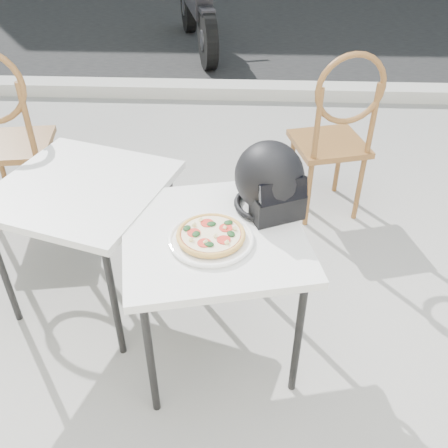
{
  "coord_description": "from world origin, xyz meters",
  "views": [
    {
      "loc": [
        -0.32,
        -1.77,
        1.96
      ],
      "look_at": [
        -0.4,
        -0.16,
        0.75
      ],
      "focal_mm": 40.0,
      "sensor_mm": 36.0,
      "label": 1
    }
  ],
  "objects_px": {
    "motorcycle": "(197,9)",
    "pizza": "(211,234)",
    "cafe_chair_main": "(337,129)",
    "cafe_chair_side": "(4,130)",
    "helmet": "(270,181)",
    "cafe_table_side": "(82,196)",
    "plate": "(211,239)",
    "cafe_table_main": "(213,243)"
  },
  "relations": [
    {
      "from": "motorcycle",
      "to": "pizza",
      "type": "bearing_deg",
      "value": -98.23
    },
    {
      "from": "cafe_chair_main",
      "to": "motorcycle",
      "type": "xyz_separation_m",
      "value": [
        -1.17,
        3.48,
        -0.16
      ]
    },
    {
      "from": "cafe_chair_main",
      "to": "cafe_chair_side",
      "type": "xyz_separation_m",
      "value": [
        -1.97,
        -0.16,
        0.03
      ]
    },
    {
      "from": "helmet",
      "to": "cafe_chair_main",
      "type": "relative_size",
      "value": 0.36
    },
    {
      "from": "helmet",
      "to": "cafe_chair_side",
      "type": "distance_m",
      "value": 1.74
    },
    {
      "from": "plate",
      "to": "cafe_table_side",
      "type": "height_order",
      "value": "plate"
    },
    {
      "from": "cafe_table_side",
      "to": "cafe_chair_side",
      "type": "height_order",
      "value": "cafe_chair_side"
    },
    {
      "from": "pizza",
      "to": "motorcycle",
      "type": "distance_m",
      "value": 4.73
    },
    {
      "from": "cafe_chair_main",
      "to": "cafe_table_side",
      "type": "xyz_separation_m",
      "value": [
        -1.32,
        -0.83,
        0.02
      ]
    },
    {
      "from": "cafe_table_main",
      "to": "pizza",
      "type": "relative_size",
      "value": 2.44
    },
    {
      "from": "plate",
      "to": "motorcycle",
      "type": "xyz_separation_m",
      "value": [
        -0.49,
        4.7,
        -0.25
      ]
    },
    {
      "from": "plate",
      "to": "cafe_chair_main",
      "type": "distance_m",
      "value": 1.39
    },
    {
      "from": "cafe_table_main",
      "to": "motorcycle",
      "type": "distance_m",
      "value": 4.67
    },
    {
      "from": "cafe_table_main",
      "to": "motorcycle",
      "type": "relative_size",
      "value": 0.43
    },
    {
      "from": "helmet",
      "to": "cafe_chair_main",
      "type": "distance_m",
      "value": 1.08
    },
    {
      "from": "pizza",
      "to": "cafe_chair_side",
      "type": "relative_size",
      "value": 0.31
    },
    {
      "from": "helmet",
      "to": "plate",
      "type": "bearing_deg",
      "value": -157.01
    },
    {
      "from": "cafe_chair_main",
      "to": "motorcycle",
      "type": "bearing_deg",
      "value": -86.06
    },
    {
      "from": "cafe_chair_side",
      "to": "pizza",
      "type": "bearing_deg",
      "value": 132.14
    },
    {
      "from": "pizza",
      "to": "helmet",
      "type": "relative_size",
      "value": 0.9
    },
    {
      "from": "cafe_table_side",
      "to": "cafe_chair_side",
      "type": "xyz_separation_m",
      "value": [
        -0.65,
        0.67,
        0.0
      ]
    },
    {
      "from": "cafe_chair_side",
      "to": "cafe_chair_main",
      "type": "bearing_deg",
      "value": 176.0
    },
    {
      "from": "pizza",
      "to": "cafe_table_side",
      "type": "height_order",
      "value": "pizza"
    },
    {
      "from": "pizza",
      "to": "plate",
      "type": "bearing_deg",
      "value": -84.9
    },
    {
      "from": "cafe_chair_side",
      "to": "motorcycle",
      "type": "bearing_deg",
      "value": -111.09
    },
    {
      "from": "helmet",
      "to": "motorcycle",
      "type": "bearing_deg",
      "value": 75.81
    },
    {
      "from": "plate",
      "to": "cafe_table_main",
      "type": "bearing_deg",
      "value": 86.27
    },
    {
      "from": "pizza",
      "to": "cafe_chair_side",
      "type": "height_order",
      "value": "cafe_chair_side"
    },
    {
      "from": "cafe_table_main",
      "to": "plate",
      "type": "bearing_deg",
      "value": -93.73
    },
    {
      "from": "cafe_chair_side",
      "to": "motorcycle",
      "type": "relative_size",
      "value": 0.56
    },
    {
      "from": "pizza",
      "to": "cafe_chair_main",
      "type": "relative_size",
      "value": 0.32
    },
    {
      "from": "cafe_table_main",
      "to": "helmet",
      "type": "distance_m",
      "value": 0.36
    },
    {
      "from": "pizza",
      "to": "motorcycle",
      "type": "xyz_separation_m",
      "value": [
        -0.49,
        4.7,
        -0.28
      ]
    },
    {
      "from": "cafe_chair_main",
      "to": "cafe_table_side",
      "type": "relative_size",
      "value": 1.19
    },
    {
      "from": "cafe_chair_side",
      "to": "motorcycle",
      "type": "distance_m",
      "value": 3.73
    },
    {
      "from": "cafe_table_main",
      "to": "cafe_chair_main",
      "type": "xyz_separation_m",
      "value": [
        0.67,
        1.15,
        -0.02
      ]
    },
    {
      "from": "cafe_table_main",
      "to": "helmet",
      "type": "bearing_deg",
      "value": 38.68
    },
    {
      "from": "cafe_chair_main",
      "to": "pizza",
      "type": "bearing_deg",
      "value": 46.37
    },
    {
      "from": "pizza",
      "to": "cafe_chair_main",
      "type": "height_order",
      "value": "cafe_chair_main"
    },
    {
      "from": "cafe_table_side",
      "to": "motorcycle",
      "type": "distance_m",
      "value": 4.32
    },
    {
      "from": "pizza",
      "to": "motorcycle",
      "type": "relative_size",
      "value": 0.17
    },
    {
      "from": "cafe_table_main",
      "to": "motorcycle",
      "type": "height_order",
      "value": "motorcycle"
    }
  ]
}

